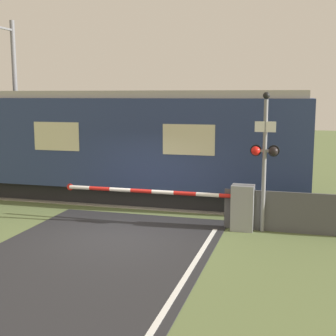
{
  "coord_description": "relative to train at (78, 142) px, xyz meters",
  "views": [
    {
      "loc": [
        4.38,
        -11.19,
        3.63
      ],
      "look_at": [
        0.77,
        1.8,
        1.52
      ],
      "focal_mm": 50.0,
      "sensor_mm": 36.0,
      "label": 1
    }
  ],
  "objects": [
    {
      "name": "train",
      "position": [
        0.0,
        0.0,
        0.0
      ],
      "size": [
        16.27,
        3.15,
        3.77
      ],
      "color": "black",
      "rests_on": "ground_plane"
    },
    {
      "name": "track_bed",
      "position": [
        3.29,
        0.0,
        -1.91
      ],
      "size": [
        36.0,
        3.2,
        0.13
      ],
      "color": "gray",
      "rests_on": "ground_plane"
    },
    {
      "name": "signal_post",
      "position": [
        6.86,
        -3.0,
        0.17
      ],
      "size": [
        0.76,
        0.26,
        3.71
      ],
      "color": "gray",
      "rests_on": "ground_plane"
    },
    {
      "name": "ground_plane",
      "position": [
        3.29,
        -4.23,
        -1.93
      ],
      "size": [
        80.0,
        80.0,
        0.0
      ],
      "primitive_type": "plane",
      "color": "#5B6B3D"
    },
    {
      "name": "crossing_barrier",
      "position": [
        5.91,
        -3.03,
        -1.26
      ],
      "size": [
        5.52,
        0.44,
        1.25
      ],
      "color": "gray",
      "rests_on": "ground_plane"
    },
    {
      "name": "catenary_pole",
      "position": [
        -3.95,
        2.15,
        1.57
      ],
      "size": [
        0.2,
        1.9,
        6.7
      ],
      "color": "slate",
      "rests_on": "ground_plane"
    },
    {
      "name": "roadside_fence",
      "position": [
        7.97,
        -2.93,
        -1.38
      ],
      "size": [
        4.31,
        0.06,
        1.1
      ],
      "color": "#4C4C51",
      "rests_on": "ground_plane"
    }
  ]
}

